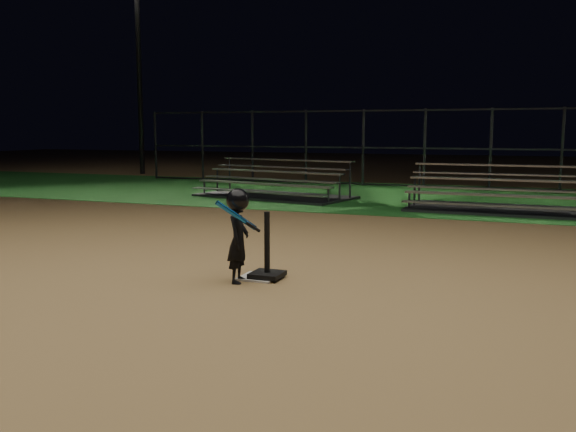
% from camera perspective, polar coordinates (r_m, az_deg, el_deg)
% --- Properties ---
extents(ground, '(80.00, 80.00, 0.00)m').
position_cam_1_polar(ground, '(7.67, -2.72, -5.79)').
color(ground, olive).
rests_on(ground, ground).
extents(grass_strip, '(60.00, 8.00, 0.01)m').
position_cam_1_polar(grass_strip, '(17.17, 10.93, 1.77)').
color(grass_strip, '#1B561D').
rests_on(grass_strip, ground).
extents(home_plate, '(0.45, 0.45, 0.02)m').
position_cam_1_polar(home_plate, '(7.66, -2.72, -5.70)').
color(home_plate, beige).
rests_on(home_plate, ground).
extents(batting_tee, '(0.38, 0.38, 0.81)m').
position_cam_1_polar(batting_tee, '(7.59, -1.95, -4.57)').
color(batting_tee, black).
rests_on(batting_tee, home_plate).
extents(child_batter, '(0.44, 0.55, 1.14)m').
position_cam_1_polar(child_batter, '(7.36, -4.66, -1.58)').
color(child_batter, black).
rests_on(child_batter, ground).
extents(bleacher_left, '(4.51, 2.86, 1.02)m').
position_cam_1_polar(bleacher_left, '(16.68, -1.34, 2.44)').
color(bleacher_left, '#B6B6BB').
rests_on(bleacher_left, ground).
extents(bleacher_right, '(4.28, 2.19, 1.03)m').
position_cam_1_polar(bleacher_right, '(14.63, 19.42, 1.21)').
color(bleacher_right, '#A7A7AB').
rests_on(bleacher_right, ground).
extents(backstop_fence, '(20.08, 0.08, 2.50)m').
position_cam_1_polar(backstop_fence, '(20.04, 12.58, 6.16)').
color(backstop_fence, '#38383D').
rests_on(backstop_fence, ground).
extents(light_pole_left, '(0.90, 0.53, 8.30)m').
position_cam_1_polar(light_pole_left, '(26.62, -13.80, 14.51)').
color(light_pole_left, '#2D2D30').
rests_on(light_pole_left, ground).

